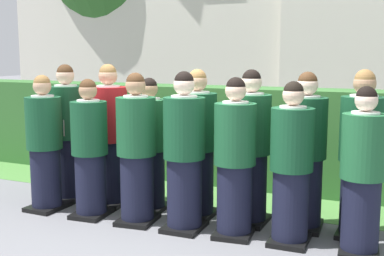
# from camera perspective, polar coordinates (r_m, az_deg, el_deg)

# --- Properties ---
(ground_plane) EXTENTS (60.00, 60.00, 0.00)m
(ground_plane) POSITION_cam_1_polar(r_m,az_deg,el_deg) (5.42, -1.05, -11.38)
(ground_plane) COLOR slate
(student_front_row_0) EXTENTS (0.42, 0.51, 1.60)m
(student_front_row_0) POSITION_cam_1_polar(r_m,az_deg,el_deg) (6.13, -16.45, -2.03)
(student_front_row_0) COLOR black
(student_front_row_0) RESTS_ON ground
(student_front_row_1) EXTENTS (0.41, 0.51, 1.57)m
(student_front_row_1) POSITION_cam_1_polar(r_m,az_deg,el_deg) (5.75, -11.59, -2.70)
(student_front_row_1) COLOR black
(student_front_row_1) RESTS_ON ground
(student_front_row_2) EXTENTS (0.43, 0.54, 1.65)m
(student_front_row_2) POSITION_cam_1_polar(r_m,az_deg,el_deg) (5.45, -6.34, -2.78)
(student_front_row_2) COLOR black
(student_front_row_2) RESTS_ON ground
(student_front_row_3) EXTENTS (0.43, 0.49, 1.67)m
(student_front_row_3) POSITION_cam_1_polar(r_m,az_deg,el_deg) (5.19, -0.89, -3.17)
(student_front_row_3) COLOR black
(student_front_row_3) RESTS_ON ground
(student_front_row_4) EXTENTS (0.43, 0.53, 1.62)m
(student_front_row_4) POSITION_cam_1_polar(r_m,az_deg,el_deg) (5.04, 4.91, -3.85)
(student_front_row_4) COLOR black
(student_front_row_4) RESTS_ON ground
(student_front_row_5) EXTENTS (0.41, 0.50, 1.59)m
(student_front_row_5) POSITION_cam_1_polar(r_m,az_deg,el_deg) (4.91, 11.26, -4.46)
(student_front_row_5) COLOR black
(student_front_row_5) RESTS_ON ground
(student_front_row_6) EXTENTS (0.40, 0.51, 1.56)m
(student_front_row_6) POSITION_cam_1_polar(r_m,az_deg,el_deg) (4.82, 18.88, -5.18)
(student_front_row_6) COLOR black
(student_front_row_6) RESTS_ON ground
(student_rear_row_0) EXTENTS (0.45, 0.55, 1.72)m
(student_rear_row_0) POSITION_cam_1_polar(r_m,az_deg,el_deg) (6.49, -14.03, -0.87)
(student_rear_row_0) COLOR black
(student_rear_row_0) RESTS_ON ground
(student_in_red_blazer) EXTENTS (0.45, 0.56, 1.72)m
(student_in_red_blazer) POSITION_cam_1_polar(r_m,az_deg,el_deg) (6.15, -9.40, -1.18)
(student_in_red_blazer) COLOR black
(student_in_red_blazer) RESTS_ON ground
(student_rear_row_2) EXTENTS (0.41, 0.47, 1.57)m
(student_rear_row_2) POSITION_cam_1_polar(r_m,az_deg,el_deg) (5.88, -4.83, -2.29)
(student_rear_row_2) COLOR black
(student_rear_row_2) RESTS_ON ground
(student_rear_row_3) EXTENTS (0.44, 0.48, 1.68)m
(student_rear_row_3) POSITION_cam_1_polar(r_m,az_deg,el_deg) (5.62, 0.62, -2.21)
(student_rear_row_3) COLOR black
(student_rear_row_3) RESTS_ON ground
(student_rear_row_4) EXTENTS (0.44, 0.53, 1.68)m
(student_rear_row_4) POSITION_cam_1_polar(r_m,az_deg,el_deg) (5.44, 6.67, -2.62)
(student_rear_row_4) COLOR black
(student_rear_row_4) RESTS_ON ground
(student_rear_row_5) EXTENTS (0.43, 0.50, 1.66)m
(student_rear_row_5) POSITION_cam_1_polar(r_m,az_deg,el_deg) (5.36, 12.79, -3.04)
(student_rear_row_5) COLOR black
(student_rear_row_5) RESTS_ON ground
(student_rear_row_6) EXTENTS (0.44, 0.49, 1.69)m
(student_rear_row_6) POSITION_cam_1_polar(r_m,az_deg,el_deg) (5.28, 18.72, -3.28)
(student_rear_row_6) COLOR black
(student_rear_row_6) RESTS_ON ground
(hedge) EXTENTS (11.24, 0.70, 1.38)m
(hedge) POSITION_cam_1_polar(r_m,az_deg,el_deg) (7.10, 6.06, -0.94)
(hedge) COLOR #33662D
(hedge) RESTS_ON ground
(lawn_strip) EXTENTS (11.24, 0.90, 0.01)m
(lawn_strip) POSITION_cam_1_polar(r_m,az_deg,el_deg) (6.51, 3.71, -7.95)
(lawn_strip) COLOR #477A38
(lawn_strip) RESTS_ON ground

